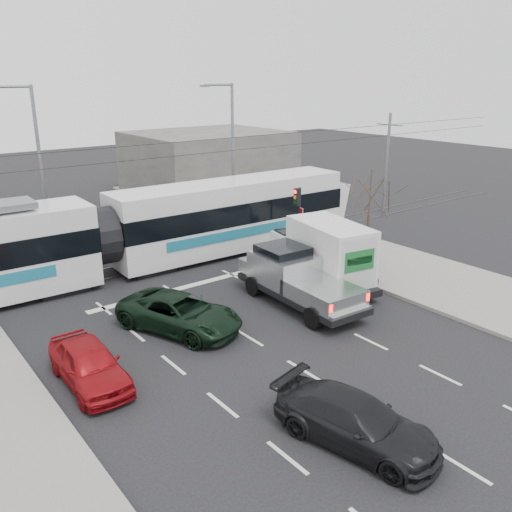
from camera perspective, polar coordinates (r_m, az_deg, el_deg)
ground at (r=21.71m, az=2.96°, el=-7.37°), size 120.00×120.00×0.00m
sidewalk_right at (r=27.94m, az=17.16°, el=-1.99°), size 6.00×60.00×0.15m
rails at (r=29.43m, az=-9.77°, el=-0.51°), size 60.00×1.60×0.03m
building_right at (r=46.54m, az=-5.05°, el=9.83°), size 12.00×10.00×5.00m
bare_tree at (r=27.31m, az=11.91°, el=6.12°), size 2.40×2.40×5.00m
traffic_signal at (r=29.47m, az=4.44°, el=5.26°), size 0.44×0.44×3.60m
street_lamp_near at (r=35.36m, az=-2.72°, el=11.42°), size 2.38×0.25×9.00m
street_lamp_far at (r=32.24m, az=-22.11°, el=9.42°), size 2.38×0.25×9.00m
catenary at (r=28.43m, az=-10.19°, el=6.89°), size 60.00×0.20×7.00m
tram at (r=26.96m, az=-16.06°, el=1.91°), size 28.98×3.62×5.90m
silver_pickup at (r=23.49m, az=4.06°, el=-2.20°), size 2.60×6.60×2.36m
box_truck at (r=25.42m, az=7.08°, el=0.24°), size 3.26×6.59×3.15m
navy_pickup at (r=26.87m, az=8.02°, el=-0.03°), size 2.97×5.13×2.04m
green_car at (r=21.31m, az=-8.03°, el=-5.95°), size 4.04×5.59×1.41m
red_car at (r=18.41m, az=-17.17°, el=-10.80°), size 1.75×4.18×1.41m
dark_car at (r=15.35m, az=10.47°, el=-16.75°), size 2.91×4.97×1.35m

